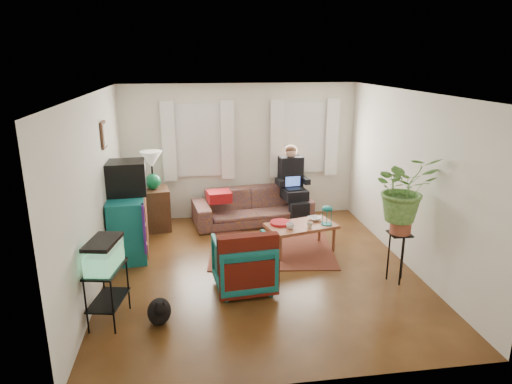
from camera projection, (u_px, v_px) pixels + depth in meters
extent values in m
cube|color=#4F2B14|center=(260.00, 270.00, 6.83)|extent=(4.50, 5.00, 0.01)
cube|color=white|center=(260.00, 93.00, 6.09)|extent=(4.50, 5.00, 0.01)
cube|color=silver|center=(240.00, 152.00, 8.83)|extent=(4.50, 0.01, 2.60)
cube|color=silver|center=(303.00, 261.00, 4.09)|extent=(4.50, 0.01, 2.60)
cube|color=silver|center=(95.00, 193.00, 6.15)|extent=(0.01, 5.00, 2.60)
cube|color=silver|center=(409.00, 180.00, 6.77)|extent=(0.01, 5.00, 2.60)
cube|color=white|center=(198.00, 140.00, 8.63)|extent=(1.08, 0.04, 1.38)
cube|color=white|center=(304.00, 138.00, 8.92)|extent=(1.08, 0.04, 1.38)
cube|color=white|center=(198.00, 141.00, 8.56)|extent=(1.36, 0.06, 1.50)
cube|color=white|center=(305.00, 138.00, 8.84)|extent=(1.36, 0.06, 1.50)
cube|color=#3D2616|center=(104.00, 135.00, 6.77)|extent=(0.04, 0.32, 0.40)
cube|color=maroon|center=(271.00, 249.00, 7.54)|extent=(2.18, 1.84, 0.01)
imported|color=brown|center=(252.00, 201.00, 8.67)|extent=(2.31, 1.16, 0.87)
cube|color=#402318|center=(155.00, 209.00, 8.35)|extent=(0.60, 0.60, 0.77)
cube|color=#105D60|center=(128.00, 225.00, 7.26)|extent=(0.63, 1.13, 0.98)
cube|color=black|center=(126.00, 178.00, 7.16)|extent=(0.64, 0.59, 0.52)
cube|color=black|center=(108.00, 295.00, 5.42)|extent=(0.46, 0.67, 0.69)
cube|color=#7FD899|center=(104.00, 254.00, 5.27)|extent=(0.41, 0.61, 0.36)
ellipsoid|color=black|center=(159.00, 309.00, 5.42)|extent=(0.35, 0.47, 0.37)
imported|color=#125C71|center=(243.00, 261.00, 6.19)|extent=(0.83, 0.79, 0.79)
cube|color=#9E0A0A|center=(248.00, 260.00, 5.86)|extent=(0.81, 0.26, 0.65)
cube|color=brown|center=(301.00, 238.00, 7.45)|extent=(1.22, 0.86, 0.46)
imported|color=white|center=(290.00, 226.00, 7.19)|extent=(0.15, 0.15, 0.10)
imported|color=beige|center=(310.00, 225.00, 7.23)|extent=(0.12, 0.12, 0.09)
imported|color=white|center=(315.00, 219.00, 7.57)|extent=(0.26, 0.26, 0.05)
cylinder|color=#B21414|center=(281.00, 223.00, 7.40)|extent=(0.41, 0.41, 0.04)
cube|color=black|center=(397.00, 257.00, 6.39)|extent=(0.31, 0.31, 0.73)
imported|color=#599947|center=(403.00, 198.00, 6.14)|extent=(0.84, 0.73, 0.92)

